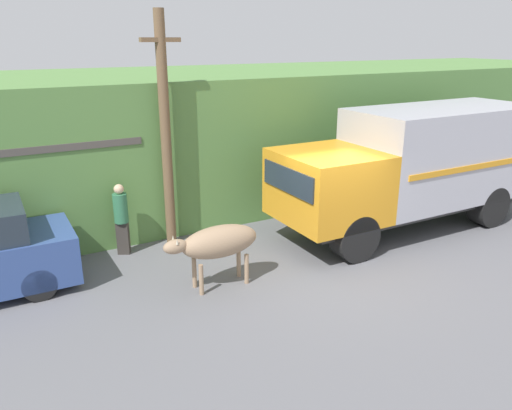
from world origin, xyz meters
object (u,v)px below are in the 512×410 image
object	(u,v)px
pedestrian_on_hill	(121,216)
cargo_truck	(417,164)
utility_pole	(165,129)
brown_cow	(218,243)

from	to	relation	value
pedestrian_on_hill	cargo_truck	bearing A→B (deg)	-167.25
cargo_truck	utility_pole	distance (m)	6.47
utility_pole	pedestrian_on_hill	bearing A→B (deg)	-174.51
cargo_truck	brown_cow	xyz separation A→B (m)	(-5.97, -0.58, -0.78)
cargo_truck	brown_cow	distance (m)	6.05
cargo_truck	utility_pole	xyz separation A→B (m)	(-6.02, 2.10, 1.09)
brown_cow	pedestrian_on_hill	distance (m)	2.85
cargo_truck	brown_cow	world-z (taller)	cargo_truck
brown_cow	utility_pole	bearing A→B (deg)	94.37
cargo_truck	brown_cow	size ratio (longest dim) A/B	3.72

